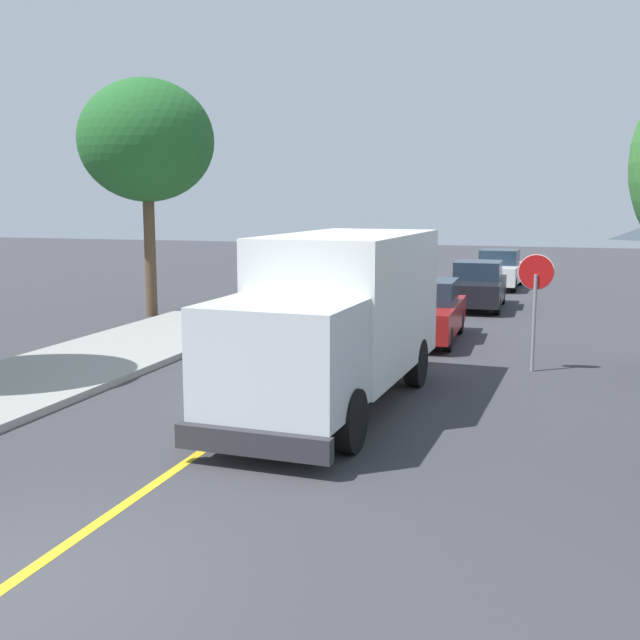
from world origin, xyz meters
name	(u,v)px	position (x,y,z in m)	size (l,w,h in m)	color
centre_line_yellow	(311,376)	(0.00, 10.00, 0.00)	(0.16, 56.00, 0.01)	gold
box_truck	(338,313)	(1.24, 7.82, 1.77)	(2.69, 7.27, 3.20)	silver
parked_car_near	(425,312)	(1.63, 15.07, 0.79)	(1.91, 4.44, 1.67)	maroon
parked_car_mid	(477,286)	(2.29, 22.01, 0.79)	(1.89, 4.43, 1.67)	black
parked_car_far	(499,270)	(2.49, 28.78, 0.79)	(1.94, 4.45, 1.67)	silver
stop_sign	(535,290)	(4.62, 11.97, 1.86)	(0.80, 0.10, 2.65)	gray
street_tree_down_block	(146,141)	(-7.84, 16.88, 5.70)	(4.35, 4.35, 7.68)	brown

